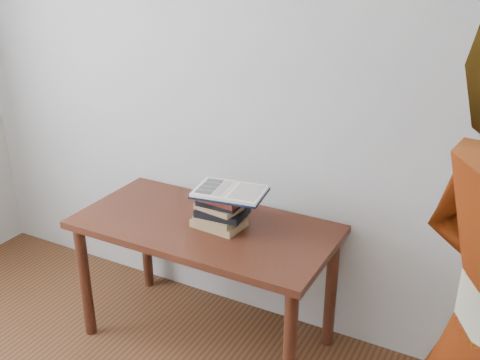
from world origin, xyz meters
The scene contains 3 objects.
desk centered at (0.08, 1.38, 0.60)m, with size 1.30×0.65×0.70m.
book_stack centered at (0.17, 1.39, 0.79)m, with size 0.27×0.19×0.19m.
open_book centered at (0.22, 1.39, 0.90)m, with size 0.36×0.28×0.03m.
Camera 1 is at (1.41, -0.72, 1.99)m, focal length 42.00 mm.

